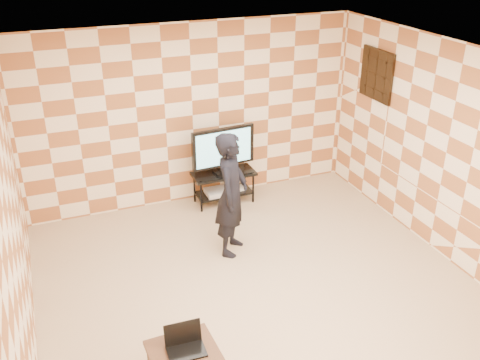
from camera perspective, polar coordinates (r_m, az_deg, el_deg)
name	(u,v)px	position (r m, az deg, el deg)	size (l,w,h in m)	color
floor	(259,287)	(6.48, 1.99, -11.38)	(5.00, 5.00, 0.00)	tan
wall_back	(193,115)	(7.94, -5.08, 6.90)	(5.00, 0.02, 2.70)	#FAE2BA
wall_front	(406,337)	(3.99, 17.25, -15.74)	(5.00, 0.02, 2.70)	#FAE2BA
wall_left	(12,230)	(5.38, -23.12, -4.97)	(0.02, 5.00, 2.70)	#FAE2BA
wall_right	(446,153)	(7.07, 21.14, 2.74)	(0.02, 5.00, 2.70)	#FAE2BA
ceiling	(263,61)	(5.30, 2.44, 12.53)	(5.00, 5.00, 0.02)	white
wall_art	(377,75)	(7.99, 14.37, 10.83)	(0.04, 0.72, 0.72)	black
tv_stand	(224,181)	(8.13, -1.75, -0.06)	(0.95, 0.43, 0.50)	black
tv	(223,149)	(7.91, -1.80, 3.38)	(0.98, 0.21, 0.71)	black
dvd_player	(219,191)	(8.15, -2.22, -1.22)	(0.42, 0.30, 0.07)	silver
game_console	(238,188)	(8.26, -0.25, -0.89)	(0.21, 0.15, 0.05)	silver
laptop	(185,344)	(4.97, -5.90, -17.02)	(0.35, 0.28, 0.22)	black
person	(232,194)	(6.72, -0.91, -1.54)	(0.60, 0.39, 1.65)	black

